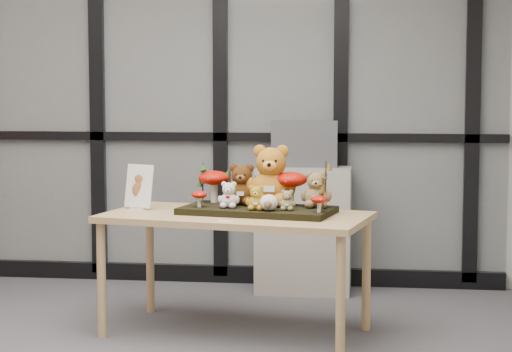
# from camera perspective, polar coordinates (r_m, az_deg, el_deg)

# --- Properties ---
(room_shell) EXTENTS (5.00, 5.00, 5.00)m
(room_shell) POSITION_cam_1_polar(r_m,az_deg,el_deg) (4.31, -13.78, 9.04)
(room_shell) COLOR beige
(room_shell) RESTS_ON floor
(glass_partition) EXTENTS (4.90, 0.06, 2.78)m
(glass_partition) POSITION_cam_1_polar(r_m,az_deg,el_deg) (6.67, -6.04, 5.60)
(glass_partition) COLOR #2D383F
(glass_partition) RESTS_ON floor
(display_table) EXTENTS (1.59, 1.01, 0.69)m
(display_table) POSITION_cam_1_polar(r_m,az_deg,el_deg) (5.23, -1.25, -3.08)
(display_table) COLOR tan
(display_table) RESTS_ON floor
(diorama_tray) EXTENTS (0.91, 0.58, 0.04)m
(diorama_tray) POSITION_cam_1_polar(r_m,az_deg,el_deg) (5.23, 0.09, -2.13)
(diorama_tray) COLOR black
(diorama_tray) RESTS_ON display_table
(bear_pooh_yellow) EXTENTS (0.34, 0.32, 0.38)m
(bear_pooh_yellow) POSITION_cam_1_polar(r_m,az_deg,el_deg) (5.30, 0.93, 0.24)
(bear_pooh_yellow) COLOR #B16D1B
(bear_pooh_yellow) RESTS_ON diorama_tray
(bear_brown_medium) EXTENTS (0.23, 0.22, 0.26)m
(bear_brown_medium) POSITION_cam_1_polar(r_m,az_deg,el_deg) (5.33, -0.88, -0.39)
(bear_brown_medium) COLOR #45240B
(bear_brown_medium) RESTS_ON diorama_tray
(bear_tan_back) EXTENTS (0.20, 0.19, 0.23)m
(bear_tan_back) POSITION_cam_1_polar(r_m,az_deg,el_deg) (5.22, 3.74, -0.70)
(bear_tan_back) COLOR olive
(bear_tan_back) RESTS_ON diorama_tray
(bear_small_yellow) EXTENTS (0.13, 0.13, 0.15)m
(bear_small_yellow) POSITION_cam_1_polar(r_m,az_deg,el_deg) (5.10, 0.01, -1.26)
(bear_small_yellow) COLOR #AB801D
(bear_small_yellow) RESTS_ON diorama_tray
(bear_white_bow) EXTENTS (0.14, 0.14, 0.16)m
(bear_white_bow) POSITION_cam_1_polar(r_m,az_deg,el_deg) (5.20, -1.68, -1.08)
(bear_white_bow) COLOR silver
(bear_white_bow) RESTS_ON diorama_tray
(bear_beige_small) EXTENTS (0.11, 0.10, 0.13)m
(bear_beige_small) POSITION_cam_1_polar(r_m,az_deg,el_deg) (5.10, 1.93, -1.42)
(bear_beige_small) COLOR olive
(bear_beige_small) RESTS_ON diorama_tray
(plush_cream_hedgehog) EXTENTS (0.09, 0.08, 0.10)m
(plush_cream_hedgehog) POSITION_cam_1_polar(r_m,az_deg,el_deg) (5.07, 0.79, -1.59)
(plush_cream_hedgehog) COLOR #F0E5CD
(plush_cream_hedgehog) RESTS_ON diorama_tray
(mushroom_back_left) EXTENTS (0.19, 0.19, 0.21)m
(mushroom_back_left) POSITION_cam_1_polar(r_m,az_deg,el_deg) (5.44, -2.59, -0.55)
(mushroom_back_left) COLOR #A30F05
(mushroom_back_left) RESTS_ON diorama_tray
(mushroom_back_right) EXTENTS (0.19, 0.19, 0.21)m
(mushroom_back_right) POSITION_cam_1_polar(r_m,az_deg,el_deg) (5.29, 2.13, -0.68)
(mushroom_back_right) COLOR #A30F05
(mushroom_back_right) RESTS_ON diorama_tray
(mushroom_front_left) EXTENTS (0.09, 0.09, 0.10)m
(mushroom_front_left) POSITION_cam_1_polar(r_m,az_deg,el_deg) (5.24, -3.51, -1.37)
(mushroom_front_left) COLOR #A30F05
(mushroom_front_left) RESTS_ON diorama_tray
(mushroom_front_right) EXTENTS (0.09, 0.09, 0.10)m
(mushroom_front_right) POSITION_cam_1_polar(r_m,az_deg,el_deg) (5.02, 3.90, -1.68)
(mushroom_front_right) COLOR #A30F05
(mushroom_front_right) RESTS_ON diorama_tray
(sprig_green_far_left) EXTENTS (0.05, 0.05, 0.23)m
(sprig_green_far_left) POSITION_cam_1_polar(r_m,az_deg,el_deg) (5.45, -3.29, -0.40)
(sprig_green_far_left) COLOR #113D0E
(sprig_green_far_left) RESTS_ON diorama_tray
(sprig_green_mid_left) EXTENTS (0.05, 0.05, 0.19)m
(sprig_green_mid_left) POSITION_cam_1_polar(r_m,az_deg,el_deg) (5.44, -1.61, -0.63)
(sprig_green_mid_left) COLOR #113D0E
(sprig_green_mid_left) RESTS_ON diorama_tray
(sprig_dry_far_right) EXTENTS (0.05, 0.05, 0.26)m
(sprig_dry_far_right) POSITION_cam_1_polar(r_m,az_deg,el_deg) (5.20, 4.31, -0.53)
(sprig_dry_far_right) COLOR brown
(sprig_dry_far_right) RESTS_ON diorama_tray
(sprig_dry_mid_right) EXTENTS (0.05, 0.05, 0.18)m
(sprig_dry_mid_right) POSITION_cam_1_polar(r_m,az_deg,el_deg) (5.09, 4.14, -1.12)
(sprig_dry_mid_right) COLOR brown
(sprig_dry_mid_right) RESTS_ON diorama_tray
(sprig_green_centre) EXTENTS (0.05, 0.05, 0.16)m
(sprig_green_centre) POSITION_cam_1_polar(r_m,az_deg,el_deg) (5.39, 0.10, -0.85)
(sprig_green_centre) COLOR #113D0E
(sprig_green_centre) RESTS_ON diorama_tray
(sign_holder) EXTENTS (0.19, 0.12, 0.26)m
(sign_holder) POSITION_cam_1_polar(r_m,az_deg,el_deg) (5.46, -7.21, -0.79)
(sign_holder) COLOR silver
(sign_holder) RESTS_ON display_table
(label_card) EXTENTS (0.08, 0.03, 0.00)m
(label_card) POSITION_cam_1_polar(r_m,az_deg,el_deg) (4.93, -1.92, -2.80)
(label_card) COLOR white
(label_card) RESTS_ON display_table
(cabinet) EXTENTS (0.64, 0.37, 0.86)m
(cabinet) POSITION_cam_1_polar(r_m,az_deg,el_deg) (6.35, 2.95, -3.33)
(cabinet) COLOR gray
(cabinet) RESTS_ON floor
(monitor) EXTENTS (0.45, 0.05, 0.32)m
(monitor) POSITION_cam_1_polar(r_m,az_deg,el_deg) (6.31, 2.99, 1.98)
(monitor) COLOR #4D5055
(monitor) RESTS_ON cabinet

